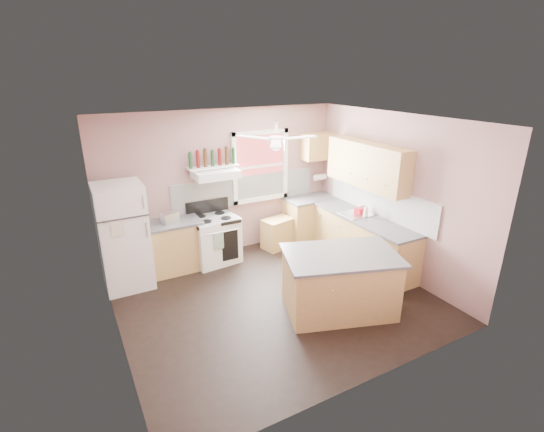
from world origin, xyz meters
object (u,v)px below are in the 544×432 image
toaster (170,218)px  cart (277,234)px  island (339,283)px  stove (215,240)px  refrigerator (123,237)px

toaster → cart: bearing=-21.7°
island → cart: bearing=102.0°
toaster → stove: (0.77, 0.00, -0.56)m
toaster → refrigerator: bearing=167.8°
stove → refrigerator: bearing=179.4°
refrigerator → toaster: bearing=9.7°
refrigerator → cart: refrigerator is taller
toaster → cart: size_ratio=0.49×
cart → island: size_ratio=0.38×
toaster → island: (1.79, -2.33, -0.56)m
toaster → cart: toaster is taller
refrigerator → island: bearing=-40.1°
cart → island: island is taller
toaster → stove: bearing=-21.1°
stove → island: same height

